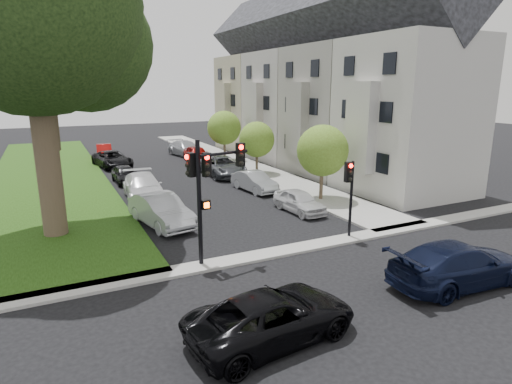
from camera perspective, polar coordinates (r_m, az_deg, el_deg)
name	(u,v)px	position (r m, az deg, el deg)	size (l,w,h in m)	color
ground	(312,269)	(17.17, 7.48, -10.15)	(140.00, 140.00, 0.00)	black
grass_strip	(48,176)	(37.62, -25.94, 1.96)	(8.00, 44.00, 0.12)	#1B3A0A
sidewalk_right	(232,161)	(40.71, -3.25, 4.18)	(3.50, 44.00, 0.12)	gray
sidewalk_cross	(286,250)	(18.71, 4.09, -7.79)	(60.00, 1.00, 0.12)	gray
house_a	(410,87)	(29.86, 19.80, 13.09)	(7.70, 7.55, 15.97)	#A1A09F
house_b	(338,86)	(35.54, 10.94, 13.67)	(7.70, 7.55, 15.97)	gray
house_c	(290,86)	(41.79, 4.60, 13.88)	(7.70, 7.55, 15.97)	#B4A295
house_d	(256,86)	(48.39, -0.06, 13.94)	(7.70, 7.55, 15.97)	gray
eucalyptus	(27,5)	(21.84, -28.18, 21.14)	(10.64, 9.65, 15.07)	brown
small_tree_a	(322,151)	(26.44, 8.85, 5.47)	(3.15, 3.15, 4.73)	brown
small_tree_b	(257,139)	(34.24, 0.10, 7.02)	(2.83, 2.83, 4.25)	brown
small_tree_c	(224,128)	(40.47, -4.27, 8.52)	(3.16, 3.16, 4.74)	brown
traffic_signal_main	(208,180)	(16.52, -6.39, 1.63)	(2.47, 0.68, 5.04)	black
traffic_signal_secondary	(350,185)	(19.96, 12.38, 0.86)	(0.48, 0.39, 3.68)	black
car_cross_near	(272,316)	(12.51, 2.21, -16.24)	(2.31, 5.00, 1.39)	black
car_cross_far	(459,264)	(17.11, 25.40, -8.68)	(2.22, 5.46, 1.58)	black
car_parked_0	(299,201)	(24.28, 5.80, -1.24)	(1.51, 3.76, 1.28)	silver
car_parked_1	(254,182)	(28.98, -0.21, 1.41)	(1.42, 4.08, 1.34)	#999BA0
car_parked_2	(223,166)	(34.07, -4.48, 3.43)	(2.54, 5.50, 1.53)	#3F4247
car_parked_3	(197,154)	(40.71, -7.87, 5.04)	(1.75, 4.35, 1.48)	maroon
car_parked_4	(186,149)	(44.32, -9.31, 5.74)	(2.13, 5.24, 1.52)	#999BA0
car_parked_5	(161,210)	(22.36, -12.55, -2.42)	(1.70, 4.86, 1.60)	#999BA0
car_parked_6	(143,187)	(27.90, -14.78, 0.67)	(2.18, 5.37, 1.56)	silver
car_parked_7	(125,174)	(32.94, -17.08, 2.28)	(1.54, 3.82, 1.30)	black
car_parked_8	(112,159)	(39.61, -18.60, 4.16)	(2.39, 5.18, 1.44)	black
car_parked_9	(104,151)	(45.33, -19.59, 5.17)	(1.40, 4.02, 1.32)	maroon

